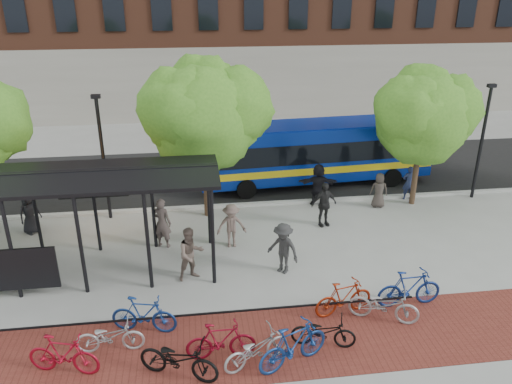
{
  "coord_description": "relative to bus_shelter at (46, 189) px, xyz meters",
  "views": [
    {
      "loc": [
        -3.5,
        -15.72,
        9.0
      ],
      "look_at": [
        -1.16,
        1.72,
        1.6
      ],
      "focal_mm": 35.0,
      "sensor_mm": 36.0,
      "label": 1
    }
  ],
  "objects": [
    {
      "name": "ground",
      "position": [
        8.13,
        0.48,
        -3.0
      ],
      "size": [
        160.0,
        160.0,
        0.0
      ],
      "primitive_type": "plane",
      "color": "#9E9E99",
      "rests_on": "ground"
    },
    {
      "name": "asphalt_street",
      "position": [
        8.13,
        8.48,
        -2.99
      ],
      "size": [
        160.0,
        8.0,
        0.01
      ],
      "primitive_type": "cube",
      "color": "black",
      "rests_on": "ground"
    },
    {
      "name": "curb",
      "position": [
        8.13,
        4.48,
        -2.94
      ],
      "size": [
        160.0,
        0.25,
        0.12
      ],
      "primitive_type": "cube",
      "color": "#B7B7B2",
      "rests_on": "ground"
    },
    {
      "name": "brick_strip",
      "position": [
        6.13,
        -4.52,
        -3.0
      ],
      "size": [
        24.0,
        3.0,
        0.01
      ],
      "primitive_type": "cube",
      "color": "maroon",
      "rests_on": "ground"
    },
    {
      "name": "bike_rack_rail",
      "position": [
        4.83,
        -3.62,
        -3.0
      ],
      "size": [
        12.0,
        0.05,
        0.95
      ],
      "primitive_type": "cube",
      "color": "black",
      "rests_on": "ground"
    },
    {
      "name": "bus_shelter",
      "position": [
        0.0,
        0.0,
        0.0
      ],
      "size": [
        10.6,
        3.07,
        3.6
      ],
      "color": "black",
      "rests_on": "ground"
    },
    {
      "name": "tree_b",
      "position": [
        5.23,
        3.83,
        1.46
      ],
      "size": [
        5.15,
        4.2,
        6.47
      ],
      "color": "#382619",
      "rests_on": "ground"
    },
    {
      "name": "tree_c",
      "position": [
        14.22,
        3.83,
        1.06
      ],
      "size": [
        4.66,
        3.8,
        5.92
      ],
      "color": "#382619",
      "rests_on": "ground"
    },
    {
      "name": "lamp_post_left",
      "position": [
        1.13,
        4.08,
        -0.25
      ],
      "size": [
        0.35,
        0.2,
        5.12
      ],
      "color": "black",
      "rests_on": "ground"
    },
    {
      "name": "lamp_post_right",
      "position": [
        17.13,
        4.08,
        -0.25
      ],
      "size": [
        0.35,
        0.2,
        5.12
      ],
      "color": "black",
      "rests_on": "ground"
    },
    {
      "name": "bus",
      "position": [
        10.4,
        6.75,
        -1.29
      ],
      "size": [
        11.16,
        3.2,
        2.98
      ],
      "rotation": [
        0.0,
        0.0,
        0.07
      ],
      "color": "navy",
      "rests_on": "ground"
    },
    {
      "name": "bike_1",
      "position": [
        1.23,
        -4.95,
        -2.44
      ],
      "size": [
        1.93,
        0.99,
        1.12
      ],
      "primitive_type": "imported",
      "rotation": [
        0.0,
        0.0,
        1.31
      ],
      "color": "maroon",
      "rests_on": "ground"
    },
    {
      "name": "bike_2",
      "position": [
        2.25,
        -4.28,
        -2.53
      ],
      "size": [
        1.78,
        0.65,
        0.93
      ],
      "primitive_type": "imported",
      "rotation": [
        0.0,
        0.0,
        1.55
      ],
      "color": "#A2A3A5",
      "rests_on": "ground"
    },
    {
      "name": "bike_3",
      "position": [
        3.08,
        -3.58,
        -2.44
      ],
      "size": [
        1.93,
        0.96,
        1.12
      ],
      "primitive_type": "imported",
      "rotation": [
        0.0,
        0.0,
        1.33
      ],
      "color": "navy",
      "rests_on": "ground"
    },
    {
      "name": "bike_4",
      "position": [
        4.04,
        -5.47,
        -2.45
      ],
      "size": [
        2.2,
        1.5,
        1.09
      ],
      "primitive_type": "imported",
      "rotation": [
        0.0,
        0.0,
        1.16
      ],
      "color": "black",
      "rests_on": "ground"
    },
    {
      "name": "bike_5",
      "position": [
        5.11,
        -4.94,
        -2.46
      ],
      "size": [
        1.81,
        0.53,
        1.09
      ],
      "primitive_type": "imported",
      "rotation": [
        0.0,
        0.0,
        1.56
      ],
      "color": "maroon",
      "rests_on": "ground"
    },
    {
      "name": "bike_6",
      "position": [
        5.97,
        -5.29,
        -2.51
      ],
      "size": [
        1.95,
        1.32,
        0.97
      ],
      "primitive_type": "imported",
      "rotation": [
        0.0,
        0.0,
        1.97
      ],
      "color": "#9A9A9C",
      "rests_on": "ground"
    },
    {
      "name": "bike_7",
      "position": [
        6.9,
        -5.44,
        -2.38
      ],
      "size": [
        2.11,
        1.37,
        1.23
      ],
      "primitive_type": "imported",
      "rotation": [
        0.0,
        0.0,
        1.99
      ],
      "color": "navy",
      "rests_on": "ground"
    },
    {
      "name": "bike_8",
      "position": [
        7.84,
        -4.82,
        -2.55
      ],
      "size": [
        1.82,
        1.02,
        0.9
      ],
      "primitive_type": "imported",
      "rotation": [
        0.0,
        0.0,
        1.31
      ],
      "color": "black",
      "rests_on": "ground"
    },
    {
      "name": "bike_9",
      "position": [
        8.78,
        -3.53,
        -2.45
      ],
      "size": [
        1.9,
        0.9,
        1.1
      ],
      "primitive_type": "imported",
      "rotation": [
        0.0,
        0.0,
        1.79
      ],
      "color": "maroon",
      "rests_on": "ground"
    },
    {
      "name": "bike_10",
      "position": [
        9.83,
        -3.98,
        -2.47
      ],
      "size": [
        2.11,
        1.44,
        1.05
      ],
      "primitive_type": "imported",
      "rotation": [
        0.0,
        0.0,
        1.16
      ],
      "color": "#98989A",
      "rests_on": "ground"
    },
    {
      "name": "bike_11",
      "position": [
        10.84,
        -3.39,
        -2.4
      ],
      "size": [
        2.02,
        0.64,
        1.2
      ],
      "primitive_type": "imported",
      "rotation": [
        0.0,
        0.0,
        1.61
      ],
      "color": "navy",
      "rests_on": "ground"
    },
    {
      "name": "pedestrian_0",
      "position": [
        -1.7,
        3.1,
        -2.15
      ],
      "size": [
        0.97,
        0.97,
        1.69
      ],
      "primitive_type": "imported",
      "rotation": [
        0.0,
        0.0,
        0.78
      ],
      "color": "black",
      "rests_on": "ground"
    },
    {
      "name": "pedestrian_1",
      "position": [
        3.41,
        1.3,
        -2.04
      ],
      "size": [
        0.82,
        0.69,
        1.91
      ],
      "primitive_type": "imported",
      "rotation": [
        0.0,
        0.0,
        2.74
      ],
      "color": "#483D39",
      "rests_on": "ground"
    },
    {
      "name": "pedestrian_3",
      "position": [
        5.91,
        0.97,
        -2.16
      ],
      "size": [
        1.1,
        0.65,
        1.68
      ],
      "primitive_type": "imported",
      "rotation": [
        0.0,
        0.0,
        0.03
      ],
      "color": "brown",
      "rests_on": "ground"
    },
    {
      "name": "pedestrian_4",
      "position": [
        9.69,
        2.21,
        -2.08
      ],
      "size": [
        1.15,
        0.67,
        1.84
      ],
      "primitive_type": "imported",
      "rotation": [
        0.0,
        0.0,
        6.5
      ],
      "color": "black",
      "rests_on": "ground"
    },
    {
      "name": "pedestrian_5",
      "position": [
        9.98,
        4.28,
        -2.08
      ],
      "size": [
        1.78,
        0.82,
        1.85
      ],
      "primitive_type": "imported",
      "rotation": [
        0.0,
        0.0,
        2.98
      ],
      "color": "black",
      "rests_on": "ground"
    },
    {
      "name": "pedestrian_6",
      "position": [
        12.5,
        3.63,
        -2.23
      ],
      "size": [
        0.83,
        0.62,
        1.54
      ],
      "primitive_type": "imported",
      "rotation": [
        0.0,
        0.0,
        2.95
      ],
      "color": "#3B342F",
      "rests_on": "ground"
    },
    {
      "name": "pedestrian_7",
      "position": [
        14.12,
        4.28,
        -2.22
      ],
      "size": [
        0.6,
        0.42,
        1.55
      ],
      "primitive_type": "imported",
      "rotation": [
        0.0,
        0.0,
        3.06
      ],
      "color": "#20294B",
      "rests_on": "ground"
    },
    {
      "name": "pedestrian_8",
      "position": [
        4.42,
        -1.02,
        -2.09
      ],
      "size": [
        1.08,
        0.97,
        1.83
      ],
      "primitive_type": "imported",
      "rotation": [
        0.0,
        0.0,
        0.39
      ],
      "color": "brown",
      "rests_on": "ground"
    },
    {
      "name": "pedestrian_9",
      "position": [
        7.45,
        -1.02,
        -2.1
      ],
      "size": [
        1.3,
        1.28,
        1.79
      ],
      "primitive_type": "imported",
      "rotation": [
        0.0,
        0.0,
        5.53
      ],
      "color": "#2A2A2A",
      "rests_on": "ground"
    }
  ]
}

